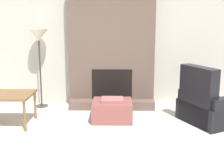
{
  "coord_description": "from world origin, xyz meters",
  "views": [
    {
      "loc": [
        0.09,
        -3.0,
        1.73
      ],
      "look_at": [
        0.0,
        2.51,
        0.67
      ],
      "focal_mm": 45.0,
      "sensor_mm": 36.0,
      "label": 1
    }
  ],
  "objects": [
    {
      "name": "floor_lamp_left",
      "position": [
        -1.45,
        2.53,
        1.38
      ],
      "size": [
        0.37,
        0.37,
        1.58
      ],
      "color": "#333333",
      "rests_on": "ground_plane"
    },
    {
      "name": "ottoman",
      "position": [
        0.02,
        1.75,
        0.18
      ],
      "size": [
        0.69,
        0.6,
        0.39
      ],
      "color": "#8C4C47",
      "rests_on": "ground_plane"
    },
    {
      "name": "side_table",
      "position": [
        -1.7,
        1.49,
        0.47
      ],
      "size": [
        0.76,
        0.67,
        0.54
      ],
      "color": "brown",
      "rests_on": "ground_plane"
    },
    {
      "name": "wall_back",
      "position": [
        0.0,
        2.85,
        1.3
      ],
      "size": [
        7.68,
        0.06,
        2.6
      ],
      "primitive_type": "cube",
      "color": "beige",
      "rests_on": "ground_plane"
    },
    {
      "name": "fireplace",
      "position": [
        0.0,
        2.65,
        1.23
      ],
      "size": [
        1.69,
        0.57,
        2.6
      ],
      "color": "brown",
      "rests_on": "ground_plane"
    },
    {
      "name": "armchair",
      "position": [
        1.65,
        1.64,
        0.29
      ],
      "size": [
        1.12,
        1.15,
        1.0
      ],
      "rotation": [
        0.0,
        0.0,
        2.04
      ],
      "color": "black",
      "rests_on": "ground_plane"
    }
  ]
}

